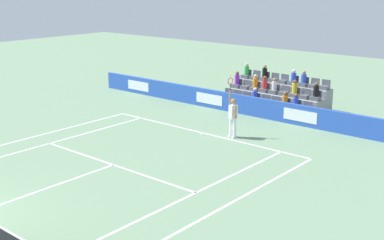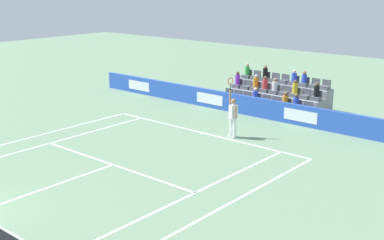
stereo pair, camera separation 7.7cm
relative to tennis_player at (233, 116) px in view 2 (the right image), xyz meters
The scene contains 11 objects.
line_baseline 1.75m from the tennis_player, 14.23° to the left, with size 10.97×0.10×0.01m, color white.
line_service 6.09m from the tennis_player, 76.58° to the left, with size 8.23×0.10×0.01m, color white.
line_centre_service 9.20m from the tennis_player, 81.23° to the left, with size 0.10×6.40×0.01m, color white.
line_singles_sideline_left 8.43m from the tennis_player, 48.82° to the left, with size 0.10×11.89×0.01m, color white.
line_singles_sideline_right 6.93m from the tennis_player, 113.36° to the left, with size 0.10×11.89×0.01m, color white.
line_doubles_sideline_left 9.38m from the tennis_player, 42.48° to the left, with size 0.10×11.89×0.01m, color white.
line_doubles_sideline_right 7.57m from the tennis_player, 123.00° to the left, with size 0.10×11.89×0.01m, color white.
line_centre_mark 1.77m from the tennis_player, 18.02° to the left, with size 0.10×0.20×0.01m, color white.
sponsor_barrier 3.99m from the tennis_player, 69.38° to the right, with size 22.37×0.22×1.01m.
tennis_player is the anchor object (origin of this frame).
stadium_stand 6.19m from the tennis_player, 76.94° to the right, with size 5.58×2.85×2.17m.
Camera 2 is at (-14.22, 5.65, 6.85)m, focal length 47.80 mm.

